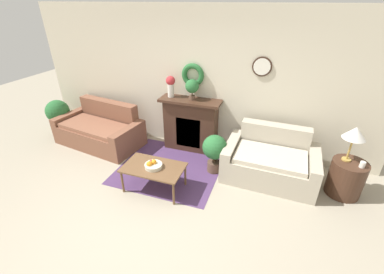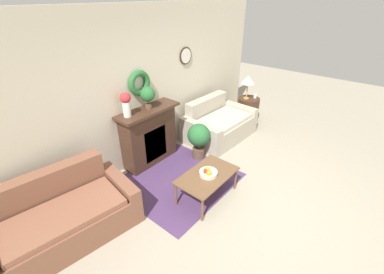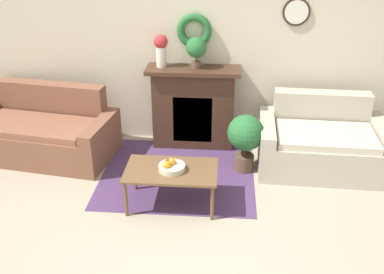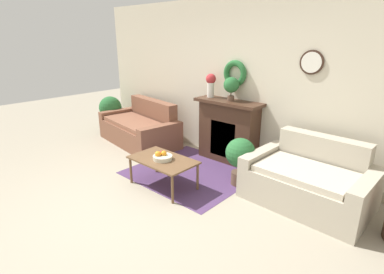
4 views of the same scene
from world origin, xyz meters
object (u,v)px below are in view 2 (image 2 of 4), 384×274
at_px(loveseat_right, 218,124).
at_px(coffee_table, 207,177).
at_px(potted_plant_on_mantel, 148,95).
at_px(potted_plant_floor_by_loveseat, 199,137).
at_px(side_table_by_loveseat, 248,109).
at_px(fireplace, 149,136).
at_px(mug, 255,96).
at_px(table_lamp, 248,80).
at_px(couch_left, 63,217).
at_px(fruit_bowl, 208,173).
at_px(vase_on_mantel_left, 126,103).

bearing_deg(loveseat_right, coffee_table, -148.39).
height_order(potted_plant_on_mantel, potted_plant_floor_by_loveseat, potted_plant_on_mantel).
height_order(loveseat_right, potted_plant_on_mantel, potted_plant_on_mantel).
bearing_deg(side_table_by_loveseat, potted_plant_on_mantel, 169.13).
bearing_deg(fireplace, mug, -12.31).
bearing_deg(mug, coffee_table, -165.28).
height_order(loveseat_right, table_lamp, table_lamp).
bearing_deg(potted_plant_on_mantel, table_lamp, -10.05).
relative_size(coffee_table, table_lamp, 1.71).
bearing_deg(side_table_by_loveseat, table_lamp, 141.34).
distance_m(side_table_by_loveseat, table_lamp, 0.75).
bearing_deg(couch_left, fruit_bowl, -21.52).
bearing_deg(mug, potted_plant_floor_by_loveseat, -179.98).
relative_size(couch_left, side_table_by_loveseat, 3.25).
distance_m(couch_left, side_table_by_loveseat, 4.64).
bearing_deg(couch_left, coffee_table, -21.10).
bearing_deg(table_lamp, loveseat_right, 177.68).
relative_size(side_table_by_loveseat, mug, 6.22).
distance_m(loveseat_right, potted_plant_floor_by_loveseat, 0.97).
xyz_separation_m(couch_left, potted_plant_on_mantel, (1.92, 0.39, 1.02)).
height_order(fireplace, vase_on_mantel_left, vase_on_mantel_left).
xyz_separation_m(couch_left, table_lamp, (4.57, -0.08, 0.74)).
relative_size(side_table_by_loveseat, potted_plant_on_mantel, 1.51).
relative_size(coffee_table, potted_plant_on_mantel, 2.48).
height_order(couch_left, vase_on_mantel_left, vase_on_mantel_left).
bearing_deg(mug, couch_left, 177.37).
relative_size(vase_on_mantel_left, potted_plant_on_mantel, 1.05).
distance_m(fruit_bowl, side_table_by_loveseat, 3.02).
relative_size(fruit_bowl, mug, 2.93).
distance_m(fireplace, vase_on_mantel_left, 0.87).
distance_m(couch_left, fruit_bowl, 2.04).
bearing_deg(mug, fruit_bowl, -164.99).
height_order(fireplace, mug, fireplace).
bearing_deg(side_table_by_loveseat, loveseat_right, 175.27).
xyz_separation_m(side_table_by_loveseat, potted_plant_floor_by_loveseat, (-2.09, -0.09, 0.16)).
bearing_deg(potted_plant_floor_by_loveseat, potted_plant_on_mantel, 135.64).
bearing_deg(fireplace, loveseat_right, -15.40).
distance_m(couch_left, coffee_table, 2.03).
relative_size(vase_on_mantel_left, potted_plant_floor_by_loveseat, 0.57).
bearing_deg(potted_plant_floor_by_loveseat, coffee_table, -134.99).
bearing_deg(fireplace, potted_plant_on_mantel, -22.19).
bearing_deg(mug, table_lamp, 141.84).
distance_m(fruit_bowl, mug, 3.10).
bearing_deg(couch_left, potted_plant_floor_by_loveseat, 3.64).
xyz_separation_m(loveseat_right, fruit_bowl, (-1.72, -0.99, 0.17)).
bearing_deg(vase_on_mantel_left, couch_left, -164.41).
height_order(fruit_bowl, vase_on_mantel_left, vase_on_mantel_left).
relative_size(mug, vase_on_mantel_left, 0.23).
distance_m(couch_left, vase_on_mantel_left, 1.84).
relative_size(fireplace, potted_plant_floor_by_loveseat, 1.66).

